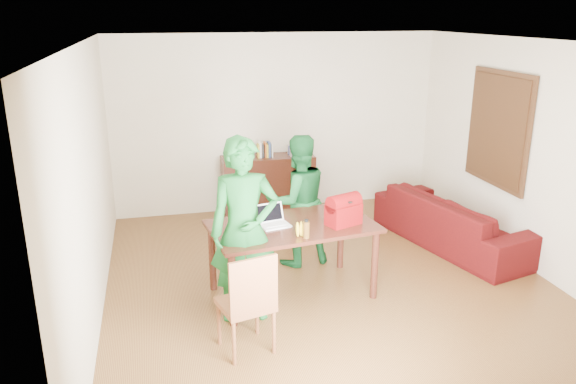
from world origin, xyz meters
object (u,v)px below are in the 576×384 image
object	(u,v)px
table	(292,234)
person_near	(244,231)
red_bag	(344,213)
person_far	(298,201)
bottle	(306,229)
laptop	(275,222)
sofa	(454,221)
chair	(247,322)

from	to	relation	value
table	person_near	world-z (taller)	person_near
red_bag	person_far	bearing A→B (deg)	85.96
person_far	bottle	xyz separation A→B (m)	(-0.22, -1.17, 0.11)
laptop	sofa	xyz separation A→B (m)	(2.62, 0.84, -0.52)
table	sofa	xyz separation A→B (m)	(2.43, 0.83, -0.37)
person_far	bottle	size ratio (longest dim) A/B	8.21
sofa	bottle	bearing A→B (deg)	102.89
sofa	table	bearing A→B (deg)	94.64
person_near	laptop	xyz separation A→B (m)	(0.38, 0.35, -0.08)
person_far	laptop	distance (m)	0.90
bottle	sofa	world-z (taller)	bottle
bottle	sofa	distance (m)	2.74
table	chair	bearing A→B (deg)	-132.59
person_far	red_bag	size ratio (longest dim) A/B	4.48
person_far	laptop	xyz separation A→B (m)	(-0.45, -0.78, 0.05)
bottle	sofa	xyz separation A→B (m)	(2.38, 1.23, -0.58)
laptop	bottle	bearing A→B (deg)	-70.80
laptop	chair	bearing A→B (deg)	-128.76
person_near	bottle	xyz separation A→B (m)	(0.62, -0.04, -0.02)
chair	sofa	xyz separation A→B (m)	(3.10, 1.80, 0.05)
chair	person_far	distance (m)	2.04
chair	laptop	world-z (taller)	laptop
chair	person_near	xyz separation A→B (m)	(0.10, 0.61, 0.65)
person_far	red_bag	world-z (taller)	person_far
chair	red_bag	world-z (taller)	red_bag
person_near	red_bag	distance (m)	1.13
person_near	red_bag	xyz separation A→B (m)	(1.11, 0.23, 0.01)
person_far	bottle	bearing A→B (deg)	70.86
person_near	laptop	distance (m)	0.52
person_near	sofa	xyz separation A→B (m)	(3.00, 1.19, -0.60)
sofa	person_near	bearing A→B (deg)	97.22
chair	bottle	distance (m)	1.11
person_far	red_bag	distance (m)	0.95
bottle	red_bag	xyz separation A→B (m)	(0.49, 0.27, 0.03)
table	person_near	distance (m)	0.71
bottle	chair	bearing A→B (deg)	-141.46
chair	laptop	size ratio (longest dim) A/B	2.92
person_near	person_far	world-z (taller)	person_near
person_near	sofa	bearing A→B (deg)	24.28
laptop	person_near	bearing A→B (deg)	-149.92
person_far	sofa	bearing A→B (deg)	172.82
red_bag	chair	bearing A→B (deg)	-165.79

